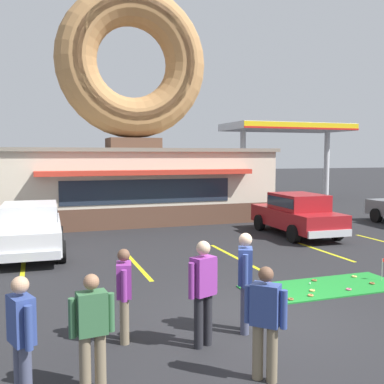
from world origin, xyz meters
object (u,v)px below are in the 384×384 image
car_white (30,227)px  pedestrian_hooded_kid (22,335)px  pedestrian_blue_sweater_man (92,327)px  putting_flag_pin (383,264)px  pedestrian_crossing_woman (203,288)px  car_red (297,213)px  pedestrian_beanie_man (124,291)px  pedestrian_clipboard_woman (245,277)px  pedestrian_leather_jacket_man (265,318)px  golf_ball (310,283)px

car_white → pedestrian_hooded_kid: (-0.00, -8.78, 0.02)m
pedestrian_blue_sweater_man → car_white: bearing=95.6°
putting_flag_pin → pedestrian_crossing_woman: 5.82m
car_white → car_red: size_ratio=1.00×
pedestrian_beanie_man → pedestrian_clipboard_woman: bearing=-7.9°
putting_flag_pin → pedestrian_leather_jacket_man: size_ratio=0.35×
pedestrian_leather_jacket_man → pedestrian_hooded_kid: bearing=172.2°
pedestrian_leather_jacket_man → pedestrian_crossing_woman: (-0.41, 1.30, 0.09)m
pedestrian_beanie_man → pedestrian_leather_jacket_man: bearing=-50.4°
pedestrian_leather_jacket_man → pedestrian_clipboard_woman: (0.48, 1.61, 0.10)m
pedestrian_beanie_man → pedestrian_crossing_woman: bearing=-27.3°
pedestrian_clipboard_woman → pedestrian_crossing_woman: bearing=-160.5°
golf_ball → pedestrian_beanie_man: (-4.72, -1.72, 0.80)m
car_red → pedestrian_crossing_woman: 10.71m
putting_flag_pin → car_white: size_ratio=0.12×
putting_flag_pin → pedestrian_beanie_man: pedestrian_beanie_man is taller
pedestrian_blue_sweater_man → pedestrian_hooded_kid: size_ratio=0.96×
car_white → pedestrian_beanie_man: size_ratio=2.97×
pedestrian_clipboard_woman → car_red: bearing=52.7°
car_red → pedestrian_crossing_woman: pedestrian_crossing_woman is taller
car_white → pedestrian_leather_jacket_man: (3.10, -9.20, -0.00)m
putting_flag_pin → pedestrian_hooded_kid: size_ratio=0.34×
golf_ball → pedestrian_blue_sweater_man: pedestrian_blue_sweater_man is taller
pedestrian_clipboard_woman → pedestrian_beanie_man: bearing=172.1°
car_red → putting_flag_pin: bearing=-103.4°
pedestrian_crossing_woman → pedestrian_beanie_man: bearing=152.7°
car_white → pedestrian_hooded_kid: size_ratio=2.84×
pedestrian_blue_sweater_man → pedestrian_beanie_man: bearing=64.2°
car_white → pedestrian_clipboard_woman: bearing=-64.8°
car_white → pedestrian_clipboard_woman: (3.58, -7.59, 0.10)m
pedestrian_clipboard_woman → pedestrian_crossing_woman: 0.94m
pedestrian_blue_sweater_man → pedestrian_leather_jacket_man: 2.30m
car_red → pedestrian_clipboard_woman: bearing=-127.3°
car_white → car_red: 9.59m
putting_flag_pin → car_red: size_ratio=0.12×
pedestrian_beanie_man → pedestrian_crossing_woman: size_ratio=0.90×
golf_ball → car_red: size_ratio=0.01×
pedestrian_blue_sweater_man → pedestrian_clipboard_woman: pedestrian_clipboard_woman is taller
car_white → pedestrian_clipboard_woman: size_ratio=2.65×
pedestrian_blue_sweater_man → pedestrian_crossing_woman: size_ratio=0.90×
golf_ball → pedestrian_leather_jacket_man: bearing=-131.0°
car_white → car_red: same height
golf_ball → pedestrian_leather_jacket_man: pedestrian_leather_jacket_man is taller
golf_ball → putting_flag_pin: bearing=-9.0°
pedestrian_beanie_man → pedestrian_blue_sweater_man: bearing=-115.8°
golf_ball → pedestrian_clipboard_woman: 3.46m
pedestrian_blue_sweater_man → pedestrian_beanie_man: 1.56m
putting_flag_pin → pedestrian_hooded_kid: bearing=-160.4°
golf_ball → pedestrian_clipboard_woman: pedestrian_clipboard_woman is taller
pedestrian_leather_jacket_man → pedestrian_beanie_man: bearing=129.6°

